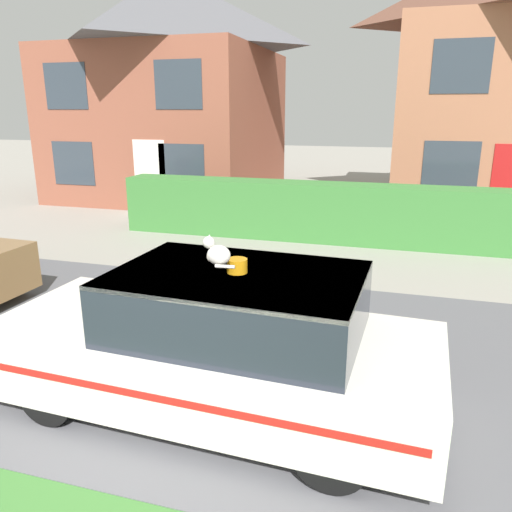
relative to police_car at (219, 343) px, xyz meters
The scene contains 5 objects.
road_strip 1.50m from the police_car, 109.39° to the left, with size 28.00×5.30×0.01m, color #5B5B60.
garden_hedge 7.07m from the police_car, 90.67° to the left, with size 9.63×0.86×1.33m, color #3D7F38.
police_car is the anchor object (origin of this frame).
cat 1.04m from the police_car, 69.92° to the right, with size 0.31×0.18×0.27m.
house_left 14.06m from the police_car, 116.98° to the left, with size 6.83×6.92×7.21m.
Camera 1 is at (2.05, -1.88, 2.95)m, focal length 35.00 mm.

